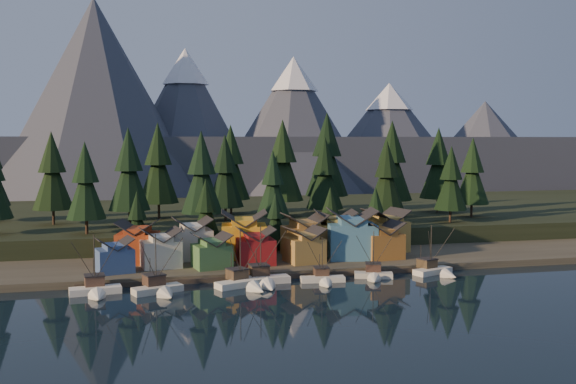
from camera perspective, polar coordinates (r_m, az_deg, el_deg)
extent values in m
plane|color=black|center=(119.56, 0.57, -9.25)|extent=(500.00, 500.00, 0.00)
cube|color=#383428|center=(157.70, -2.90, -5.56)|extent=(400.00, 50.00, 1.50)
cube|color=black|center=(206.20, -5.38, -2.52)|extent=(420.00, 100.00, 6.00)
cube|color=#433A2F|center=(135.12, -1.11, -7.40)|extent=(80.00, 4.00, 1.00)
cube|color=#4A4E60|center=(354.06, -8.69, 2.41)|extent=(560.00, 160.00, 30.00)
cone|color=#4A4E60|center=(293.68, -16.70, 7.66)|extent=(100.00, 100.00, 90.00)
cone|color=#4A4E60|center=(311.61, -9.06, 5.96)|extent=(80.00, 80.00, 72.00)
cone|color=white|center=(313.44, -9.12, 10.97)|extent=(22.40, 22.40, 17.28)
cone|color=#4A4E60|center=(307.44, 0.49, 5.66)|extent=(84.00, 84.00, 68.00)
cone|color=white|center=(308.96, 0.50, 10.46)|extent=(23.52, 23.52, 16.32)
cone|color=#4A4E60|center=(339.58, 8.93, 4.67)|extent=(92.00, 92.00, 58.00)
cone|color=white|center=(340.31, 8.98, 8.38)|extent=(25.76, 25.76, 13.92)
cone|color=#4A4E60|center=(373.28, 17.04, 3.91)|extent=(88.00, 88.00, 50.00)
cube|color=white|center=(126.68, -16.75, -8.48)|extent=(9.76, 4.54, 1.76)
cone|color=white|center=(121.67, -16.56, -9.02)|extent=(3.70, 3.63, 3.29)
cube|color=black|center=(126.83, -16.74, -8.77)|extent=(10.00, 4.63, 0.38)
cube|color=brown|center=(127.99, -16.82, -7.56)|extent=(3.93, 3.74, 1.98)
cube|color=#272424|center=(127.76, -16.83, -7.08)|extent=(4.18, 3.99, 0.22)
cylinder|color=black|center=(126.08, -16.83, -5.87)|extent=(0.20, 0.20, 9.88)
cylinder|color=black|center=(129.58, -16.90, -6.72)|extent=(0.15, 0.15, 4.83)
cube|color=beige|center=(124.56, -11.53, -8.59)|extent=(9.87, 6.31, 1.76)
cone|color=beige|center=(119.96, -10.61, -9.09)|extent=(4.20, 4.12, 3.31)
cube|color=black|center=(124.71, -11.52, -8.89)|extent=(10.11, 6.44, 0.39)
cube|color=#463125|center=(125.73, -11.83, -7.68)|extent=(4.45, 4.32, 1.98)
cube|color=#272424|center=(125.50, -11.84, -7.18)|extent=(4.73, 4.60, 0.22)
cylinder|color=black|center=(123.89, -11.67, -5.93)|extent=(0.20, 0.20, 9.92)
cylinder|color=black|center=(127.18, -12.16, -6.83)|extent=(0.15, 0.15, 4.85)
cube|color=white|center=(127.54, -4.09, -8.20)|extent=(11.24, 7.04, 1.75)
cone|color=white|center=(122.61, -2.66, -8.72)|extent=(4.41, 4.64, 3.29)
cube|color=black|center=(127.68, -4.09, -8.49)|extent=(11.51, 7.18, 0.38)
cube|color=brown|center=(128.83, -4.55, -7.30)|extent=(4.47, 4.35, 1.97)
cube|color=#272424|center=(128.61, -4.55, -6.82)|extent=(4.76, 4.63, 0.22)
cylinder|color=black|center=(126.93, -4.26, -5.61)|extent=(0.20, 0.20, 9.86)
cylinder|color=black|center=(130.42, -5.05, -6.46)|extent=(0.15, 0.15, 4.82)
cube|color=silver|center=(130.08, -2.36, -7.93)|extent=(11.52, 4.21, 1.83)
cone|color=silver|center=(124.24, -1.62, -8.53)|extent=(3.69, 4.09, 3.43)
cube|color=black|center=(130.23, -2.35, -8.22)|extent=(11.79, 4.29, 0.40)
cube|color=#453225|center=(131.66, -2.59, -6.98)|extent=(3.89, 3.68, 2.06)
cube|color=#272424|center=(131.44, -2.59, -6.49)|extent=(4.14, 3.92, 0.23)
cylinder|color=black|center=(129.56, -2.44, -5.27)|extent=(0.21, 0.21, 10.29)
cylinder|color=black|center=(133.58, -2.85, -6.11)|extent=(0.16, 0.16, 5.03)
cube|color=silver|center=(131.53, 3.09, -7.82)|extent=(9.17, 3.60, 1.45)
cone|color=silver|center=(126.83, 3.50, -8.30)|extent=(3.01, 3.31, 2.72)
cube|color=black|center=(131.65, 3.09, -8.06)|extent=(9.39, 3.67, 0.32)
cube|color=#473326|center=(132.81, 2.97, -7.08)|extent=(3.16, 3.00, 1.63)
cube|color=#272424|center=(132.63, 2.97, -6.70)|extent=(3.36, 3.20, 0.18)
cylinder|color=black|center=(131.11, 3.06, -5.74)|extent=(0.16, 0.16, 8.16)
cylinder|color=black|center=(134.34, 2.83, -6.39)|extent=(0.13, 0.13, 3.99)
cube|color=beige|center=(136.16, 7.60, -7.42)|extent=(8.42, 5.23, 1.54)
cone|color=beige|center=(131.92, 7.69, -7.81)|extent=(3.59, 3.47, 2.89)
cube|color=black|center=(136.28, 7.60, -7.66)|extent=(8.62, 5.33, 0.34)
cube|color=#452E24|center=(137.27, 7.58, -6.68)|extent=(3.84, 3.71, 1.74)
cube|color=#272424|center=(137.09, 7.59, -6.29)|extent=(4.08, 3.96, 0.19)
cylinder|color=black|center=(135.67, 7.62, -5.29)|extent=(0.17, 0.17, 8.68)
cylinder|color=black|center=(138.63, 7.56, -6.00)|extent=(0.13, 0.13, 4.24)
cube|color=silver|center=(142.22, 12.73, -6.96)|extent=(9.56, 6.18, 1.66)
cone|color=silver|center=(138.97, 14.24, -7.26)|extent=(4.03, 4.01, 3.12)
cube|color=black|center=(142.35, 12.73, -7.21)|extent=(9.78, 6.31, 0.36)
cube|color=#463925|center=(143.01, 12.25, -6.23)|extent=(4.23, 4.11, 1.87)
cube|color=#272424|center=(142.82, 12.26, -5.82)|extent=(4.50, 4.38, 0.21)
cylinder|color=black|center=(141.60, 12.61, -4.76)|extent=(0.19, 0.19, 9.36)
cylinder|color=black|center=(144.02, 11.72, -5.55)|extent=(0.15, 0.15, 4.58)
cube|color=#3B578D|center=(137.44, -15.16, -5.90)|extent=(8.38, 7.73, 4.88)
cube|color=#3B578D|center=(136.94, -15.18, -4.69)|extent=(5.25, 6.84, 1.00)
cube|color=beige|center=(140.64, -11.25, -5.40)|extent=(8.97, 8.22, 5.78)
cube|color=beige|center=(140.09, -11.27, -4.01)|extent=(5.39, 7.55, 1.12)
cube|color=#406F3C|center=(138.36, -6.79, -5.68)|extent=(8.60, 8.21, 4.95)
cube|color=#406F3C|center=(137.85, -6.80, -4.46)|extent=(5.30, 7.44, 1.04)
cube|color=maroon|center=(141.39, -2.89, -5.31)|extent=(7.90, 6.98, 5.55)
cube|color=maroon|center=(140.85, -2.89, -3.98)|extent=(4.36, 6.82, 1.10)
cube|color=#A37D3A|center=(143.45, 1.45, -5.18)|extent=(8.64, 8.64, 5.41)
cube|color=#A37D3A|center=(142.93, 1.45, -3.91)|extent=(5.25, 7.98, 1.07)
cube|color=teal|center=(148.80, 5.67, -4.35)|extent=(12.20, 10.80, 7.96)
cube|color=teal|center=(148.13, 5.68, -2.54)|extent=(7.37, 9.80, 1.52)
cube|color=#A76A2A|center=(149.80, 8.32, -4.73)|extent=(9.23, 8.29, 5.82)
cube|color=#A76A2A|center=(149.27, 8.33, -3.41)|extent=(5.42, 7.73, 1.19)
cube|color=#9A3718|center=(146.35, -13.19, -4.85)|extent=(10.09, 9.36, 6.71)
cube|color=#9A3718|center=(145.76, -13.22, -3.32)|extent=(6.27, 8.37, 1.21)
cube|color=silver|center=(148.85, -8.49, -4.60)|extent=(8.99, 8.52, 6.79)
cube|color=silver|center=(148.27, -8.51, -3.09)|extent=(5.23, 8.04, 1.18)
cube|color=gold|center=(148.85, -3.93, -4.39)|extent=(11.27, 9.95, 7.68)
cube|color=gold|center=(148.20, -3.94, -2.65)|extent=(6.68, 9.18, 1.44)
cube|color=olive|center=(151.61, 1.49, -4.37)|extent=(10.18, 8.59, 6.84)
cube|color=olive|center=(151.02, 1.50, -2.84)|extent=(5.82, 8.15, 1.36)
cube|color=#A9863C|center=(154.19, 4.22, -4.13)|extent=(10.69, 9.81, 7.37)
cube|color=#A9863C|center=(153.59, 4.23, -2.53)|extent=(6.45, 8.98, 1.33)
cube|color=#A28339|center=(159.21, 8.64, -3.89)|extent=(10.58, 10.13, 7.41)
cube|color=#A28339|center=(158.63, 8.66, -2.34)|extent=(6.52, 9.18, 1.28)
cylinder|color=#332319|center=(183.26, -20.12, -2.05)|extent=(0.70, 0.70, 4.40)
cone|color=black|center=(182.44, -20.20, 0.93)|extent=(10.76, 10.76, 15.17)
cone|color=black|center=(182.13, -20.27, 3.39)|extent=(7.34, 7.34, 11.01)
cylinder|color=#332319|center=(162.54, -17.46, -2.89)|extent=(0.70, 0.70, 3.93)
cone|color=black|center=(161.67, -17.53, 0.10)|extent=(9.61, 9.61, 13.54)
cone|color=black|center=(161.28, -17.60, 2.58)|extent=(6.55, 6.55, 9.83)
cylinder|color=#332319|center=(173.95, -13.88, -2.22)|extent=(0.70, 0.70, 4.58)
cone|color=black|center=(173.06, -13.95, 1.05)|extent=(11.20, 11.20, 15.78)
cone|color=black|center=(172.75, -14.00, 3.74)|extent=(7.64, 7.64, 11.45)
cylinder|color=#332319|center=(188.90, -11.40, -1.59)|extent=(0.70, 0.70, 4.87)
cone|color=black|center=(188.05, -11.45, 1.61)|extent=(11.90, 11.90, 16.77)
cone|color=black|center=(187.80, -11.50, 4.24)|extent=(8.11, 8.11, 12.17)
cylinder|color=#332319|center=(164.75, -7.65, -2.53)|extent=(0.70, 0.70, 4.41)
cone|color=black|center=(163.83, -7.68, 0.79)|extent=(10.78, 10.78, 15.19)
cone|color=black|center=(163.49, -7.71, 3.53)|extent=(7.35, 7.35, 11.03)
cylinder|color=#332319|center=(180.46, -5.58, -1.91)|extent=(0.70, 0.70, 4.26)
cone|color=black|center=(179.63, -5.60, 1.02)|extent=(10.42, 10.42, 14.68)
cone|color=black|center=(179.31, -5.62, 3.44)|extent=(7.10, 7.10, 10.66)
cylinder|color=#332319|center=(165.52, -1.36, -2.61)|extent=(0.70, 0.70, 3.53)
cone|color=black|center=(164.73, -1.36, 0.03)|extent=(8.64, 8.64, 12.17)
cone|color=black|center=(164.33, -1.37, 2.21)|extent=(5.89, 5.89, 8.83)
cylinder|color=#332319|center=(190.42, -0.48, -1.42)|extent=(0.70, 0.70, 5.05)
cone|color=black|center=(189.56, -0.48, 1.87)|extent=(12.33, 12.33, 17.38)
cone|color=black|center=(189.33, -0.48, 4.58)|extent=(8.41, 8.41, 12.61)
cylinder|color=#332319|center=(176.11, 3.28, -2.07)|extent=(0.70, 0.70, 4.16)
cone|color=black|center=(175.28, 3.29, 0.85)|extent=(10.16, 10.16, 14.32)
cone|color=black|center=(174.94, 3.31, 3.27)|extent=(6.93, 6.93, 10.39)
cylinder|color=#332319|center=(202.12, 3.45, -1.01)|extent=(0.70, 0.70, 5.50)
cone|color=black|center=(201.29, 3.47, 2.37)|extent=(13.45, 13.45, 18.96)
cone|color=black|center=(201.13, 3.48, 5.16)|extent=(9.17, 9.17, 13.76)
cylinder|color=#332319|center=(176.66, 8.73, -2.13)|extent=(0.70, 0.70, 3.95)
cone|color=black|center=(175.85, 8.76, 0.64)|extent=(9.67, 9.67, 13.62)
cone|color=black|center=(175.50, 8.79, 2.93)|extent=(6.59, 6.59, 9.89)
cylinder|color=#332319|center=(194.33, 9.16, -1.36)|extent=(0.70, 0.70, 5.00)
cone|color=black|center=(193.49, 9.20, 1.83)|extent=(12.23, 12.23, 17.23)
cone|color=black|center=(193.26, 9.24, 4.46)|extent=(8.34, 8.34, 12.51)
cylinder|color=#332319|center=(182.35, 14.22, -2.05)|extent=(0.70, 0.70, 3.71)
cone|color=black|center=(181.60, 14.27, 0.47)|extent=(9.07, 9.07, 12.78)
cone|color=black|center=(181.25, 14.32, 2.55)|extent=(6.18, 6.18, 9.28)
cylinder|color=#332319|center=(207.18, 13.14, -1.10)|extent=(0.70, 0.70, 4.68)
cone|color=black|center=(206.42, 13.19, 1.70)|extent=(11.43, 11.43, 16.10)
cone|color=black|center=(206.17, 13.24, 4.01)|extent=(7.79, 7.79, 11.69)
cylinder|color=#332319|center=(197.71, -5.08, -1.25)|extent=(0.70, 0.70, 4.81)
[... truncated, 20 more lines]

